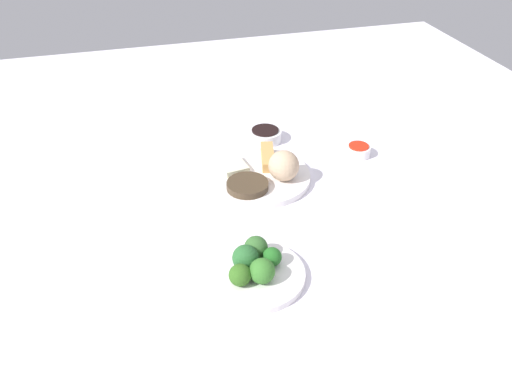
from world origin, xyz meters
TOP-DOWN VIEW (x-y plane):
  - tabletop at (0.00, 0.00)m, footprint 2.20×2.20m
  - main_plate at (0.04, -0.02)m, footprint 0.26×0.26m
  - rice_scoop at (-0.00, -0.08)m, footprint 0.08×0.08m
  - spring_roll at (0.09, -0.06)m, footprint 0.12×0.06m
  - crab_rangoon_wonton at (0.08, 0.03)m, footprint 0.08×0.07m
  - stir_fry_heap at (-0.02, 0.02)m, footprint 0.10×0.10m
  - broccoli_plate at (-0.30, 0.08)m, footprint 0.20×0.20m
  - broccoli_floret_0 at (-0.33, 0.07)m, footprint 0.05×0.05m
  - broccoli_floret_1 at (-0.28, 0.09)m, footprint 0.05×0.05m
  - broccoli_floret_2 at (-0.29, 0.04)m, footprint 0.04×0.04m
  - broccoli_floret_3 at (-0.32, 0.11)m, footprint 0.04×0.04m
  - broccoli_floret_4 at (-0.26, 0.06)m, footprint 0.05×0.05m
  - soy_sauce_bowl at (0.23, -0.10)m, footprint 0.09×0.09m
  - soy_sauce_bowl_liquid at (0.23, -0.10)m, footprint 0.08×0.08m
  - sauce_ramekin_sweet_and_sour at (0.08, -0.31)m, footprint 0.06×0.06m
  - sauce_ramekin_sweet_and_sour_liquid at (0.08, -0.31)m, footprint 0.05×0.05m

SIDE VIEW (x-z plane):
  - tabletop at x=0.00m, z-range 0.00..0.02m
  - broccoli_plate at x=-0.30m, z-range 0.02..0.03m
  - main_plate at x=0.04m, z-range 0.02..0.04m
  - sauce_ramekin_sweet_and_sour at x=0.08m, z-range 0.02..0.05m
  - soy_sauce_bowl at x=0.23m, z-range 0.02..0.05m
  - crab_rangoon_wonton at x=0.08m, z-range 0.04..0.05m
  - stir_fry_heap at x=-0.02m, z-range 0.04..0.05m
  - spring_roll at x=0.09m, z-range 0.04..0.06m
  - sauce_ramekin_sweet_and_sour_liquid at x=0.08m, z-range 0.05..0.05m
  - soy_sauce_bowl_liquid at x=0.23m, z-range 0.05..0.05m
  - broccoli_floret_2 at x=-0.29m, z-range 0.03..0.07m
  - broccoli_floret_3 at x=-0.32m, z-range 0.03..0.08m
  - broccoli_floret_4 at x=-0.26m, z-range 0.03..0.08m
  - broccoli_floret_0 at x=-0.33m, z-range 0.03..0.08m
  - broccoli_floret_1 at x=-0.28m, z-range 0.03..0.09m
  - rice_scoop at x=0.00m, z-range 0.04..0.11m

